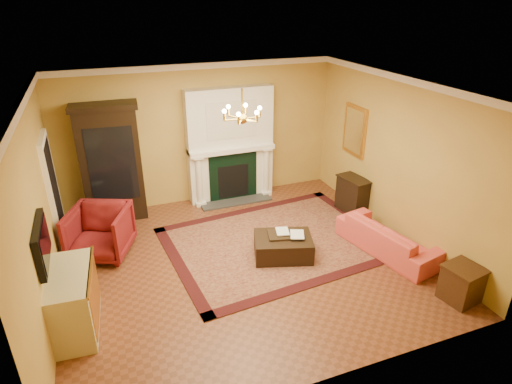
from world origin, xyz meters
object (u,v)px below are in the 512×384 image
console_table (353,195)px  leather_ottoman (283,246)px  pedestal_table (93,220)px  commode (73,301)px  wingback_armchair (99,230)px  china_cabinet (112,166)px  end_table (461,284)px  coral_sofa (389,233)px

console_table → leather_ottoman: 2.35m
pedestal_table → leather_ottoman: pedestal_table is taller
commode → console_table: bearing=21.1°
wingback_armchair → pedestal_table: 0.59m
china_cabinet → console_table: china_cabinet is taller
commode → leather_ottoman: 3.48m
china_cabinet → leather_ottoman: 3.79m
china_cabinet → commode: size_ratio=1.91×
end_table → console_table: console_table is taller
wingback_armchair → leather_ottoman: size_ratio=1.00×
china_cabinet → pedestal_table: bearing=-116.9°
china_cabinet → leather_ottoman: (2.60, -2.60, -0.94)m
coral_sofa → end_table: 1.54m
china_cabinet → pedestal_table: china_cabinet is taller
china_cabinet → end_table: (4.62, -4.64, -0.87)m
wingback_armchair → end_table: size_ratio=1.80×
wingback_armchair → end_table: 5.98m
pedestal_table → end_table: bearing=-36.8°
pedestal_table → leather_ottoman: bearing=-30.0°
commode → coral_sofa: (5.26, 0.08, -0.07)m
coral_sofa → end_table: size_ratio=3.49×
pedestal_table → coral_sofa: size_ratio=0.37×
wingback_armchair → console_table: bearing=21.5°
wingback_armchair → console_table: size_ratio=1.34×
pedestal_table → console_table: 5.23m
china_cabinet → end_table: size_ratio=4.14×
pedestal_table → coral_sofa: 5.43m
commode → console_table: (5.51, 1.67, -0.08)m
china_cabinet → console_table: size_ratio=3.08×
console_table → leather_ottoman: bearing=-162.2°
pedestal_table → commode: size_ratio=0.60×
end_table → coral_sofa: bearing=97.3°
end_table → commode: bearing=165.2°
wingback_armchair → coral_sofa: (4.83, -1.73, -0.12)m
coral_sofa → console_table: coral_sofa is taller
wingback_armchair → leather_ottoman: wingback_armchair is taller
wingback_armchair → console_table: (5.08, -0.14, -0.13)m
coral_sofa → console_table: (0.25, 1.59, -0.01)m
wingback_armchair → commode: size_ratio=0.83×
end_table → leather_ottoman: 2.88m
commode → end_table: 5.64m
china_cabinet → wingback_armchair: 1.59m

